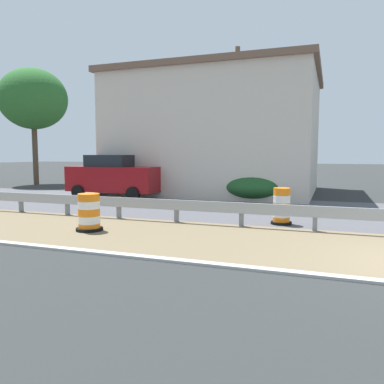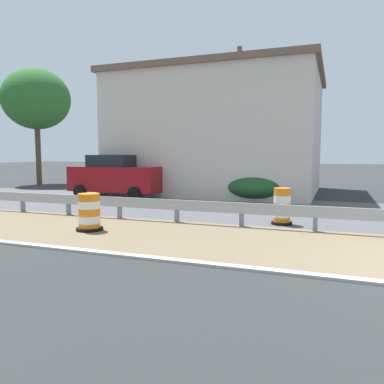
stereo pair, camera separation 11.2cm
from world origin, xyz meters
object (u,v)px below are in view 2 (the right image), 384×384
Objects in this scene: utility_pole_near at (239,120)px; traffic_barrel_nearest at (282,208)px; traffic_barrel_close at (89,214)px; car_mid_far_lane at (116,176)px.

traffic_barrel_nearest is at bearing -156.49° from utility_pole_near.
traffic_barrel_close is 10.71m from utility_pole_near.
car_mid_far_lane is (7.27, 3.65, 0.57)m from traffic_barrel_close.
traffic_barrel_nearest is at bearing -60.10° from traffic_barrel_close.
traffic_barrel_close is 0.14× the size of utility_pole_near.
utility_pole_near is (7.20, 3.13, 3.33)m from traffic_barrel_nearest.
utility_pole_near reaches higher than traffic_barrel_close.
car_mid_far_lane is 0.61× the size of utility_pole_near.
traffic_barrel_nearest is at bearing -27.68° from car_mid_far_lane.
traffic_barrel_nearest is 1.07× the size of traffic_barrel_close.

